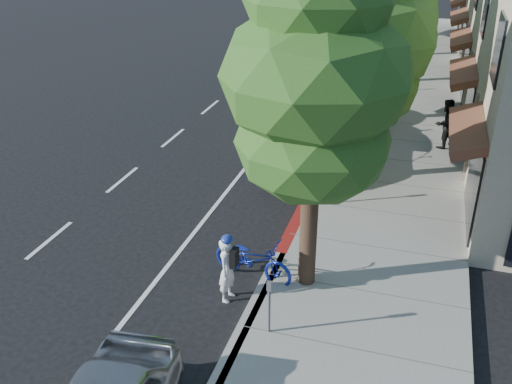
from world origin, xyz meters
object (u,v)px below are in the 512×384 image
at_px(cyclist, 228,270).
at_px(dark_suv_far, 346,35).
at_px(silver_suv, 309,136).
at_px(white_pickup, 326,62).
at_px(dark_sedan, 332,111).
at_px(pedestrian, 445,124).
at_px(street_tree_2, 378,21).
at_px(street_tree_1, 357,41).
at_px(street_tree_0, 316,82).
at_px(bicycle, 253,259).

bearing_deg(cyclist, dark_suv_far, 8.14).
xyz_separation_m(silver_suv, white_pickup, (-1.50, 11.12, -0.10)).
height_order(dark_sedan, pedestrian, pedestrian).
bearing_deg(white_pickup, street_tree_2, -64.95).
height_order(street_tree_1, dark_suv_far, street_tree_1).
bearing_deg(dark_suv_far, street_tree_2, -76.77).
distance_m(street_tree_0, pedestrian, 10.85).
relative_size(silver_suv, pedestrian, 3.44).
height_order(silver_suv, dark_sedan, silver_suv).
bearing_deg(dark_suv_far, white_pickup, -89.99).
xyz_separation_m(street_tree_2, silver_suv, (-1.60, -4.50, -3.26)).
bearing_deg(street_tree_1, pedestrian, 51.34).
distance_m(white_pickup, pedestrian, 10.79).
height_order(white_pickup, dark_suv_far, dark_suv_far).
relative_size(street_tree_1, street_tree_2, 1.09).
relative_size(street_tree_0, street_tree_1, 1.03).
relative_size(street_tree_1, cyclist, 4.77).
bearing_deg(dark_sedan, silver_suv, -99.69).
xyz_separation_m(street_tree_0, cyclist, (-1.60, -1.00, -4.17)).
bearing_deg(pedestrian, cyclist, 23.39).
height_order(dark_suv_far, pedestrian, pedestrian).
height_order(cyclist, bicycle, cyclist).
height_order(dark_sedan, dark_suv_far, dark_suv_far).
xyz_separation_m(cyclist, white_pickup, (-1.50, 19.62, -0.01)).
xyz_separation_m(street_tree_1, street_tree_2, (0.00, 6.00, -0.44)).
relative_size(street_tree_0, dark_suv_far, 1.42).
height_order(silver_suv, dark_suv_far, dark_suv_far).
xyz_separation_m(dark_sedan, pedestrian, (4.35, -1.31, 0.35)).
bearing_deg(bicycle, street_tree_0, -73.40).
xyz_separation_m(silver_suv, pedestrian, (4.55, 2.19, 0.19)).
bearing_deg(pedestrian, dark_suv_far, -112.24).
height_order(street_tree_0, bicycle, street_tree_0).
bearing_deg(dark_suv_far, street_tree_0, -82.98).
height_order(street_tree_1, street_tree_2, street_tree_1).
xyz_separation_m(street_tree_1, cyclist, (-1.60, -7.00, -3.80)).
xyz_separation_m(white_pickup, dark_suv_far, (0.00, 6.57, 0.15)).
distance_m(street_tree_2, white_pickup, 8.05).
relative_size(white_pickup, dark_suv_far, 0.99).
bearing_deg(street_tree_1, white_pickup, 103.80).
xyz_separation_m(street_tree_0, silver_suv, (-1.60, 7.50, -4.08)).
distance_m(bicycle, dark_sedan, 11.07).
relative_size(bicycle, dark_suv_far, 0.39).
height_order(silver_suv, pedestrian, pedestrian).
relative_size(cyclist, dark_suv_far, 0.29).
bearing_deg(dark_suv_far, cyclist, -86.71).
distance_m(dark_suv_far, pedestrian, 16.65).
height_order(street_tree_2, white_pickup, street_tree_2).
distance_m(silver_suv, dark_sedan, 3.51).
height_order(bicycle, pedestrian, pedestrian).
relative_size(cyclist, pedestrian, 0.86).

